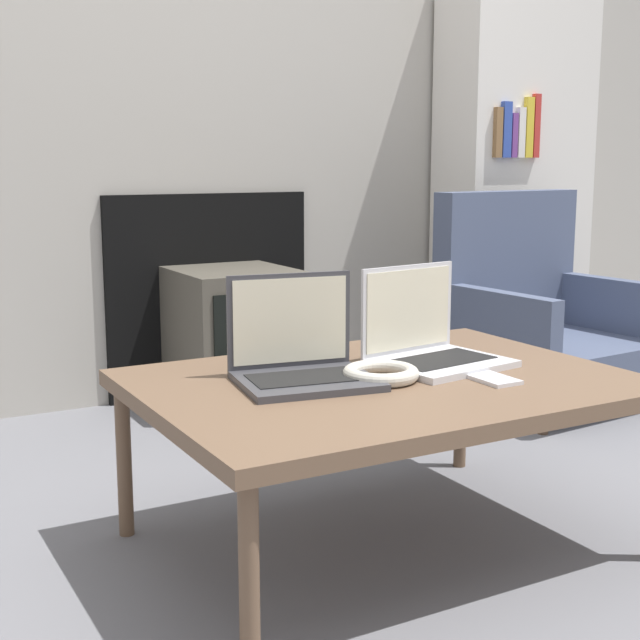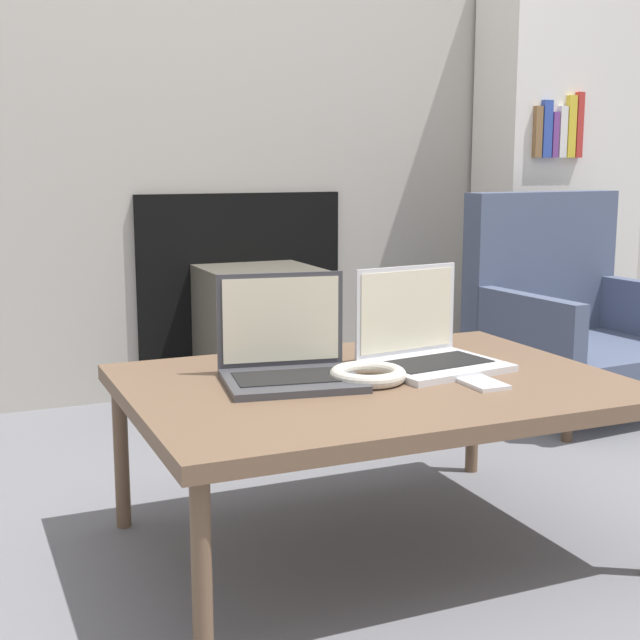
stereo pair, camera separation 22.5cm
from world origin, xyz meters
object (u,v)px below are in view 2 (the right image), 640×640
(laptop_left, at_px, (288,358))
(tv, at_px, (262,337))
(laptop_right, at_px, (425,345))
(headphones, at_px, (368,375))
(phone, at_px, (478,382))
(armchair, at_px, (566,308))

(laptop_left, relative_size, tv, 0.65)
(laptop_right, relative_size, tv, 0.65)
(laptop_right, bearing_deg, headphones, -163.87)
(laptop_right, xyz_separation_m, headphones, (-0.20, -0.09, -0.03))
(phone, relative_size, armchair, 0.19)
(laptop_left, xyz_separation_m, tv, (0.37, 1.21, -0.20))
(headphones, relative_size, phone, 1.15)
(laptop_left, distance_m, phone, 0.42)
(headphones, height_order, tv, tv)
(headphones, xyz_separation_m, tv, (0.21, 1.30, -0.17))
(headphones, relative_size, armchair, 0.22)
(phone, bearing_deg, armchair, 43.60)
(headphones, distance_m, armchair, 1.49)
(laptop_right, relative_size, armchair, 0.42)
(laptop_right, height_order, headphones, laptop_right)
(laptop_left, xyz_separation_m, laptop_right, (0.35, 0.00, 0.00))
(laptop_left, xyz_separation_m, armchair, (1.38, 0.76, -0.09))
(laptop_left, bearing_deg, tv, 82.21)
(headphones, bearing_deg, armchair, 34.75)
(laptop_left, distance_m, laptop_right, 0.35)
(laptop_left, height_order, laptop_right, same)
(laptop_left, distance_m, armchair, 1.58)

